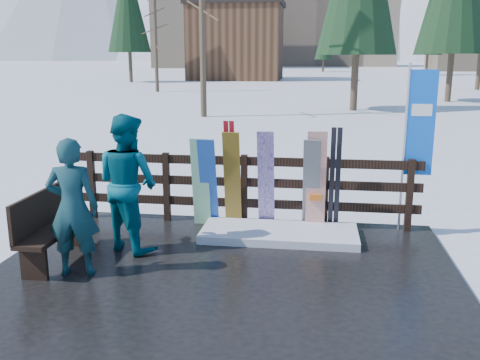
% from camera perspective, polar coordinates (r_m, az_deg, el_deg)
% --- Properties ---
extents(ground, '(700.00, 700.00, 0.00)m').
position_cam_1_polar(ground, '(6.83, -2.06, -10.92)').
color(ground, white).
rests_on(ground, ground).
extents(deck, '(6.00, 5.00, 0.08)m').
position_cam_1_polar(deck, '(6.82, -2.07, -10.61)').
color(deck, black).
rests_on(deck, ground).
extents(fence, '(5.60, 0.10, 1.15)m').
position_cam_1_polar(fence, '(8.66, 0.45, -0.50)').
color(fence, black).
rests_on(fence, deck).
extents(snow_patch, '(2.36, 1.00, 0.12)m').
position_cam_1_polar(snow_patch, '(8.19, 4.20, -5.71)').
color(snow_patch, white).
rests_on(snow_patch, deck).
extents(bench, '(0.41, 1.50, 0.97)m').
position_cam_1_polar(bench, '(7.55, -19.61, -4.51)').
color(bench, black).
rests_on(bench, deck).
extents(snowboard_0, '(0.27, 0.40, 1.45)m').
position_cam_1_polar(snowboard_0, '(8.52, -3.40, -0.29)').
color(snowboard_0, blue).
rests_on(snowboard_0, deck).
extents(snowboard_1, '(0.28, 0.27, 1.45)m').
position_cam_1_polar(snowboard_1, '(8.54, -4.22, -0.26)').
color(snowboard_1, white).
rests_on(snowboard_1, deck).
extents(snowboard_2, '(0.26, 0.35, 1.57)m').
position_cam_1_polar(snowboard_2, '(8.44, -0.83, 0.00)').
color(snowboard_2, gold).
rests_on(snowboard_2, deck).
extents(snowboard_3, '(0.26, 0.46, 1.60)m').
position_cam_1_polar(snowboard_3, '(8.37, 2.79, -0.01)').
color(snowboard_3, silver).
rests_on(snowboard_3, deck).
extents(snowboard_4, '(0.26, 0.41, 1.48)m').
position_cam_1_polar(snowboard_4, '(8.35, 7.60, -0.55)').
color(snowboard_4, black).
rests_on(snowboard_4, deck).
extents(snowboard_5, '(0.30, 0.22, 1.60)m').
position_cam_1_polar(snowboard_5, '(8.34, 8.12, -0.19)').
color(snowboard_5, white).
rests_on(snowboard_5, deck).
extents(ski_pair_a, '(0.16, 0.31, 1.73)m').
position_cam_1_polar(ski_pair_a, '(8.49, -1.04, 0.65)').
color(ski_pair_a, '#A7141C').
rests_on(ski_pair_a, deck).
extents(ski_pair_b, '(0.17, 0.24, 1.65)m').
position_cam_1_polar(ski_pair_b, '(8.41, 10.08, 0.05)').
color(ski_pair_b, black).
rests_on(ski_pair_b, deck).
extents(rental_flag, '(0.45, 0.04, 2.60)m').
position_cam_1_polar(rental_flag, '(8.59, 18.34, 5.15)').
color(rental_flag, silver).
rests_on(rental_flag, deck).
extents(person_front, '(0.69, 0.51, 1.75)m').
position_cam_1_polar(person_front, '(6.93, -17.43, -2.81)').
color(person_front, '#1B594F').
rests_on(person_front, deck).
extents(person_back, '(1.17, 1.09, 1.94)m').
position_cam_1_polar(person_back, '(7.63, -11.90, -0.29)').
color(person_back, '#04576B').
rests_on(person_back, deck).
extents(resort_buildings, '(73.00, 87.60, 22.60)m').
position_cam_1_polar(resort_buildings, '(121.74, 8.39, 16.42)').
color(resort_buildings, tan).
rests_on(resort_buildings, ground).
extents(trees, '(42.31, 68.57, 12.42)m').
position_cam_1_polar(trees, '(53.59, 9.44, 16.26)').
color(trees, '#382B1E').
rests_on(trees, ground).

